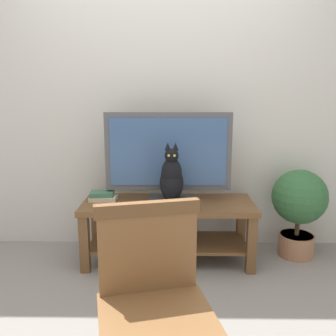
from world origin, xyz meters
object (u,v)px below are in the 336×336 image
at_px(tv_stand, 168,219).
at_px(cat, 172,179).
at_px(potted_plant, 299,204).
at_px(tv, 168,154).
at_px(wooden_chair, 153,294).
at_px(book_stack, 103,196).
at_px(media_box, 172,203).

xyz_separation_m(tv_stand, cat, (0.03, -0.12, 0.36)).
bearing_deg(potted_plant, tv, -178.40).
distance_m(tv, wooden_chair, 1.46).
bearing_deg(wooden_chair, book_stack, 109.05).
height_order(media_box, potted_plant, potted_plant).
distance_m(tv_stand, media_box, 0.20).
xyz_separation_m(book_stack, potted_plant, (1.60, 0.06, -0.08)).
bearing_deg(tv, media_box, -80.83).
relative_size(tv_stand, tv, 1.36).
bearing_deg(tv_stand, media_box, -75.13).
height_order(tv, wooden_chair, tv).
bearing_deg(tv_stand, cat, -76.42).
bearing_deg(media_box, tv, 99.17).
xyz_separation_m(media_box, cat, (0.00, -0.01, 0.19)).
distance_m(tv, media_box, 0.39).
relative_size(tv_stand, book_stack, 6.15).
xyz_separation_m(media_box, potted_plant, (1.05, 0.20, -0.07)).
bearing_deg(cat, potted_plant, 11.62).
bearing_deg(book_stack, wooden_chair, -70.95).
height_order(tv, media_box, tv).
height_order(tv_stand, media_box, media_box).
height_order(tv_stand, tv, tv).
bearing_deg(potted_plant, tv_stand, -174.86).
bearing_deg(cat, tv_stand, 103.58).
bearing_deg(book_stack, tv, 3.12).
bearing_deg(book_stack, cat, -15.79).
bearing_deg(potted_plant, wooden_chair, -127.67).
distance_m(tv, cat, 0.24).
height_order(tv, book_stack, tv).
distance_m(cat, book_stack, 0.60).
bearing_deg(book_stack, tv_stand, -4.16).
relative_size(cat, potted_plant, 0.60).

